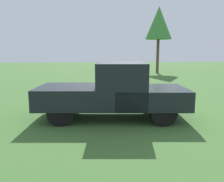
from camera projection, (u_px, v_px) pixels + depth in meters
ground_plane at (135, 114)px, 8.03m from camera, size 80.00×80.00×0.00m
pickup_truck at (116, 90)px, 7.41m from camera, size 4.88×2.29×1.81m
tree_back_left at (159, 23)px, 22.64m from camera, size 2.61×2.61×6.53m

